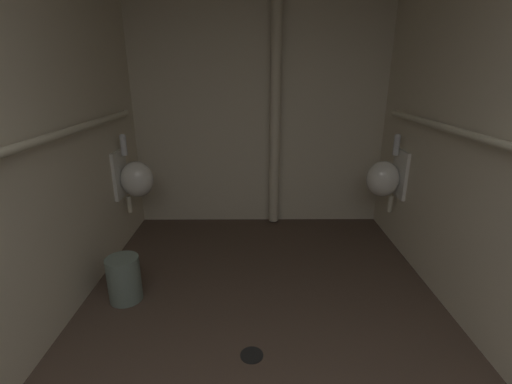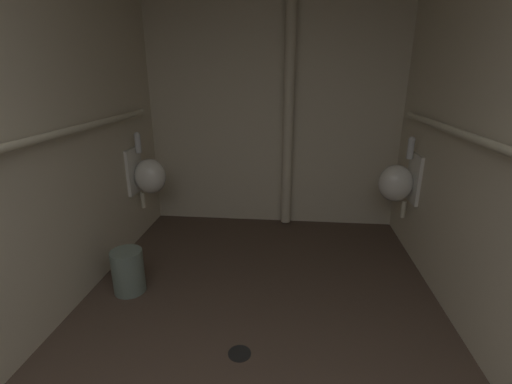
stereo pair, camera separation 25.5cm
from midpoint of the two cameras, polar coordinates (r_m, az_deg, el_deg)
The scene contains 8 objects.
floor at distance 2.39m, azimuth 2.70°, elevation -25.30°, with size 2.76×4.25×0.08m, color #47382D.
wall_back at distance 3.82m, azimuth 4.80°, elevation 14.86°, with size 2.76×0.06×2.73m, color beige.
urinal_left_mid at distance 3.56m, azimuth -15.00°, elevation 2.60°, with size 0.32×0.30×0.76m.
urinal_right_mid at distance 3.51m, azimuth 23.80°, elevation 1.41°, with size 0.32×0.30×0.76m.
supply_pipe_left at distance 2.18m, azimuth -32.26°, elevation 6.04°, with size 0.06×3.48×0.06m.
standpipe_back_wall at distance 3.71m, azimuth 7.33°, elevation 14.67°, with size 0.10×0.10×2.68m, color beige.
floor_drain at distance 2.35m, azimuth 0.74°, elevation -24.60°, with size 0.14×0.14×0.01m, color black.
waste_bin at distance 2.90m, azimuth -17.46°, elevation -12.14°, with size 0.24×0.24×0.34m, color slate.
Camera 2 is at (0.20, 0.35, 1.61)m, focal length 24.99 mm.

